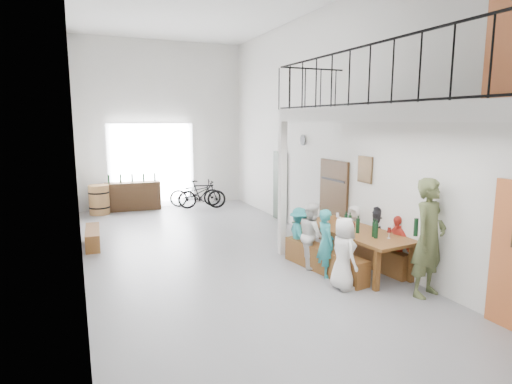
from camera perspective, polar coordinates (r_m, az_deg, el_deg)
name	(u,v)px	position (r m, az deg, el deg)	size (l,w,h in m)	color
floor	(219,255)	(9.46, -4.93, -8.35)	(12.00, 12.00, 0.00)	slate
room_walls	(217,88)	(9.03, -5.25, 13.65)	(12.00, 12.00, 12.00)	beige
gateway_portal	(152,166)	(14.78, -13.72, 3.42)	(2.80, 0.08, 2.80)	white
right_wall_decor	(379,180)	(8.73, 16.04, 1.54)	(0.07, 8.28, 5.07)	#A85227
balcony	(397,116)	(7.23, 18.33, 9.57)	(1.52, 5.62, 4.00)	silver
tasting_table	(354,234)	(8.62, 12.97, -5.45)	(1.25, 2.56, 0.79)	brown
bench_inner	(324,260)	(8.45, 9.06, -8.94)	(0.33, 2.08, 0.48)	brown
bench_wall	(367,253)	(9.04, 14.59, -7.89)	(0.27, 2.09, 0.48)	brown
tableware	(355,223)	(8.50, 13.09, -4.09)	(0.44, 1.58, 0.35)	black
side_bench	(93,237)	(10.75, -20.93, -5.65)	(0.31, 1.42, 0.40)	brown
oak_barrel	(99,200)	(14.17, -20.19, -0.97)	(0.63, 0.63, 0.92)	brown
serving_counter	(133,196)	(14.52, -16.08, -0.53)	(1.74, 0.48, 0.92)	#392511
counter_bottles	(132,178)	(14.44, -16.19, 1.81)	(1.50, 0.15, 0.28)	black
guest_left_a	(344,254)	(7.59, 11.61, -8.05)	(0.62, 0.40, 1.26)	silver
guest_left_b	(326,243)	(8.13, 9.26, -6.71)	(0.47, 0.31, 1.28)	teal
guest_left_c	(312,235)	(8.61, 7.48, -5.69)	(0.63, 0.49, 1.30)	silver
guest_left_d	(299,234)	(8.98, 5.78, -5.61)	(0.73, 0.42, 1.12)	teal
guest_right_a	(397,245)	(8.58, 18.28, -6.73)	(0.67, 0.28, 1.14)	red
guest_right_b	(379,235)	(9.06, 16.06, -5.49)	(1.13, 0.36, 1.22)	black
guest_right_c	(354,231)	(9.49, 12.92, -5.03)	(0.54, 0.35, 1.10)	silver
host_standing	(429,238)	(7.62, 22.08, -5.68)	(0.72, 0.47, 1.98)	#49512D
potted_plant	(300,225)	(11.08, 5.84, -4.43)	(0.43, 0.37, 0.47)	#1E541B
bicycle_near	(195,193)	(14.69, -8.09, -0.17)	(0.60, 1.72, 0.91)	black
bicycle_far	(202,194)	(14.29, -7.23, -0.32)	(0.45, 1.58, 0.95)	black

